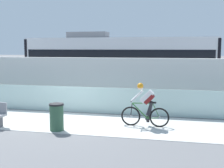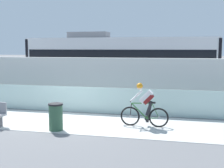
{
  "view_description": "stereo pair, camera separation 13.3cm",
  "coord_description": "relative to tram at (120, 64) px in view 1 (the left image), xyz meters",
  "views": [
    {
      "loc": [
        4.47,
        -10.89,
        2.88
      ],
      "look_at": [
        1.44,
        2.35,
        1.25
      ],
      "focal_mm": 48.72,
      "sensor_mm": 36.0,
      "label": 1
    },
    {
      "loc": [
        4.6,
        -10.86,
        2.88
      ],
      "look_at": [
        1.44,
        2.35,
        1.25
      ],
      "focal_mm": 48.72,
      "sensor_mm": 36.0,
      "label": 2
    }
  ],
  "objects": [
    {
      "name": "ground_plane",
      "position": [
        -0.89,
        -6.85,
        -1.89
      ],
      "size": [
        200.0,
        200.0,
        0.0
      ],
      "primitive_type": "plane",
      "color": "slate"
    },
    {
      "name": "bike_path_deck",
      "position": [
        -0.89,
        -6.85,
        -1.89
      ],
      "size": [
        32.0,
        3.2,
        0.01
      ],
      "primitive_type": "cube",
      "color": "beige",
      "rests_on": "ground"
    },
    {
      "name": "glass_parapet",
      "position": [
        -0.89,
        -5.0,
        -1.32
      ],
      "size": [
        32.0,
        0.05,
        1.15
      ],
      "primitive_type": "cube",
      "color": "silver",
      "rests_on": "ground"
    },
    {
      "name": "concrete_barrier_wall",
      "position": [
        -0.89,
        -3.2,
        -0.7
      ],
      "size": [
        32.0,
        0.36,
        2.38
      ],
      "primitive_type": "cube",
      "color": "silver",
      "rests_on": "ground"
    },
    {
      "name": "tram_rail_near",
      "position": [
        -0.89,
        -0.72,
        -1.89
      ],
      "size": [
        32.0,
        0.08,
        0.01
      ],
      "primitive_type": "cube",
      "color": "#595654",
      "rests_on": "ground"
    },
    {
      "name": "tram_rail_far",
      "position": [
        -0.89,
        0.72,
        -1.89
      ],
      "size": [
        32.0,
        0.08,
        0.01
      ],
      "primitive_type": "cube",
      "color": "#595654",
      "rests_on": "ground"
    },
    {
      "name": "tram",
      "position": [
        0.0,
        0.0,
        0.0
      ],
      "size": [
        11.06,
        2.54,
        3.81
      ],
      "color": "silver",
      "rests_on": "ground"
    },
    {
      "name": "cyclist_on_bike",
      "position": [
        2.34,
        -6.85,
        -1.11
      ],
      "size": [
        1.77,
        0.58,
        1.61
      ],
      "color": "black",
      "rests_on": "ground"
    },
    {
      "name": "trash_bin",
      "position": [
        -0.6,
        -8.1,
        -1.41
      ],
      "size": [
        0.51,
        0.51,
        0.96
      ],
      "color": "#33593F",
      "rests_on": "ground"
    }
  ]
}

